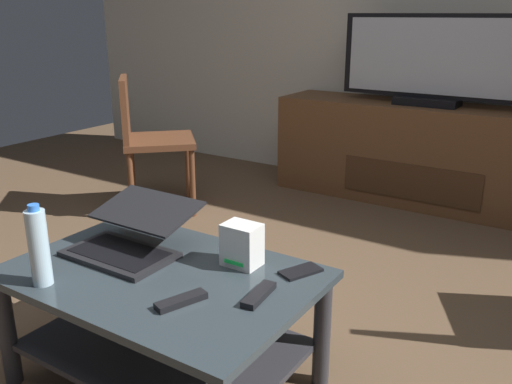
{
  "coord_description": "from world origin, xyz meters",
  "views": [
    {
      "loc": [
        1.06,
        -1.34,
        1.25
      ],
      "look_at": [
        -0.04,
        0.36,
        0.58
      ],
      "focal_mm": 38.34,
      "sensor_mm": 36.0,
      "label": 1
    }
  ],
  "objects_px": {
    "media_cabinet": "(423,154)",
    "coffee_table": "(163,307)",
    "laptop": "(131,236)",
    "tv_remote": "(259,295)",
    "cell_phone": "(301,271)",
    "television": "(431,62)",
    "water_bottle_near": "(39,247)",
    "soundbar_remote": "(181,301)",
    "router_box": "(242,245)",
    "side_chair": "(147,135)"
  },
  "relations": [
    {
      "from": "cell_phone",
      "to": "soundbar_remote",
      "type": "height_order",
      "value": "soundbar_remote"
    },
    {
      "from": "side_chair",
      "to": "laptop",
      "type": "bearing_deg",
      "value": -48.35
    },
    {
      "from": "cell_phone",
      "to": "television",
      "type": "bearing_deg",
      "value": 120.68
    },
    {
      "from": "television",
      "to": "side_chair",
      "type": "relative_size",
      "value": 1.34
    },
    {
      "from": "cell_phone",
      "to": "router_box",
      "type": "bearing_deg",
      "value": -140.14
    },
    {
      "from": "laptop",
      "to": "television",
      "type": "bearing_deg",
      "value": 81.31
    },
    {
      "from": "coffee_table",
      "to": "media_cabinet",
      "type": "bearing_deg",
      "value": 86.34
    },
    {
      "from": "coffee_table",
      "to": "side_chair",
      "type": "bearing_deg",
      "value": 134.9
    },
    {
      "from": "media_cabinet",
      "to": "soundbar_remote",
      "type": "height_order",
      "value": "media_cabinet"
    },
    {
      "from": "router_box",
      "to": "cell_phone",
      "type": "distance_m",
      "value": 0.22
    },
    {
      "from": "side_chair",
      "to": "water_bottle_near",
      "type": "xyz_separation_m",
      "value": [
        1.04,
        -1.57,
        0.05
      ]
    },
    {
      "from": "television",
      "to": "laptop",
      "type": "bearing_deg",
      "value": -98.69
    },
    {
      "from": "television",
      "to": "cell_phone",
      "type": "distance_m",
      "value": 2.23
    },
    {
      "from": "tv_remote",
      "to": "router_box",
      "type": "bearing_deg",
      "value": 130.76
    },
    {
      "from": "media_cabinet",
      "to": "side_chair",
      "type": "relative_size",
      "value": 2.3
    },
    {
      "from": "coffee_table",
      "to": "water_bottle_near",
      "type": "xyz_separation_m",
      "value": [
        -0.26,
        -0.26,
        0.26
      ]
    },
    {
      "from": "cell_phone",
      "to": "soundbar_remote",
      "type": "bearing_deg",
      "value": -94.0
    },
    {
      "from": "side_chair",
      "to": "soundbar_remote",
      "type": "relative_size",
      "value": 5.43
    },
    {
      "from": "router_box",
      "to": "water_bottle_near",
      "type": "distance_m",
      "value": 0.64
    },
    {
      "from": "cell_phone",
      "to": "soundbar_remote",
      "type": "relative_size",
      "value": 0.88
    },
    {
      "from": "water_bottle_near",
      "to": "soundbar_remote",
      "type": "height_order",
      "value": "water_bottle_near"
    },
    {
      "from": "coffee_table",
      "to": "water_bottle_near",
      "type": "height_order",
      "value": "water_bottle_near"
    },
    {
      "from": "side_chair",
      "to": "cell_phone",
      "type": "height_order",
      "value": "side_chair"
    },
    {
      "from": "cell_phone",
      "to": "side_chair",
      "type": "bearing_deg",
      "value": 172.4
    },
    {
      "from": "television",
      "to": "router_box",
      "type": "bearing_deg",
      "value": -88.95
    },
    {
      "from": "coffee_table",
      "to": "router_box",
      "type": "xyz_separation_m",
      "value": [
        0.2,
        0.19,
        0.21
      ]
    },
    {
      "from": "media_cabinet",
      "to": "tv_remote",
      "type": "relative_size",
      "value": 12.5
    },
    {
      "from": "television",
      "to": "water_bottle_near",
      "type": "xyz_separation_m",
      "value": [
        -0.41,
        -2.66,
        -0.39
      ]
    },
    {
      "from": "coffee_table",
      "to": "media_cabinet",
      "type": "relative_size",
      "value": 0.51
    },
    {
      "from": "media_cabinet",
      "to": "coffee_table",
      "type": "bearing_deg",
      "value": -93.66
    },
    {
      "from": "media_cabinet",
      "to": "cell_phone",
      "type": "height_order",
      "value": "media_cabinet"
    },
    {
      "from": "laptop",
      "to": "water_bottle_near",
      "type": "relative_size",
      "value": 1.43
    },
    {
      "from": "television",
      "to": "coffee_table",
      "type": "bearing_deg",
      "value": -93.7
    },
    {
      "from": "media_cabinet",
      "to": "cell_phone",
      "type": "xyz_separation_m",
      "value": [
        0.24,
        -2.17,
        0.1
      ]
    },
    {
      "from": "television",
      "to": "laptop",
      "type": "relative_size",
      "value": 3.05
    },
    {
      "from": "coffee_table",
      "to": "laptop",
      "type": "xyz_separation_m",
      "value": [
        -0.2,
        0.07,
        0.19
      ]
    },
    {
      "from": "soundbar_remote",
      "to": "laptop",
      "type": "bearing_deg",
      "value": 174.24
    },
    {
      "from": "media_cabinet",
      "to": "soundbar_remote",
      "type": "bearing_deg",
      "value": -89.14
    },
    {
      "from": "coffee_table",
      "to": "tv_remote",
      "type": "distance_m",
      "value": 0.39
    },
    {
      "from": "laptop",
      "to": "tv_remote",
      "type": "xyz_separation_m",
      "value": [
        0.57,
        -0.04,
        -0.05
      ]
    },
    {
      "from": "media_cabinet",
      "to": "cell_phone",
      "type": "bearing_deg",
      "value": -83.75
    },
    {
      "from": "coffee_table",
      "to": "cell_phone",
      "type": "xyz_separation_m",
      "value": [
        0.39,
        0.25,
        0.14
      ]
    },
    {
      "from": "laptop",
      "to": "water_bottle_near",
      "type": "distance_m",
      "value": 0.34
    },
    {
      "from": "laptop",
      "to": "router_box",
      "type": "distance_m",
      "value": 0.42
    },
    {
      "from": "water_bottle_near",
      "to": "cell_phone",
      "type": "height_order",
      "value": "water_bottle_near"
    },
    {
      "from": "water_bottle_near",
      "to": "soundbar_remote",
      "type": "distance_m",
      "value": 0.49
    },
    {
      "from": "television",
      "to": "cell_phone",
      "type": "height_order",
      "value": "television"
    },
    {
      "from": "coffee_table",
      "to": "television",
      "type": "distance_m",
      "value": 2.49
    },
    {
      "from": "television",
      "to": "router_box",
      "type": "distance_m",
      "value": 2.25
    },
    {
      "from": "water_bottle_near",
      "to": "tv_remote",
      "type": "relative_size",
      "value": 1.66
    }
  ]
}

